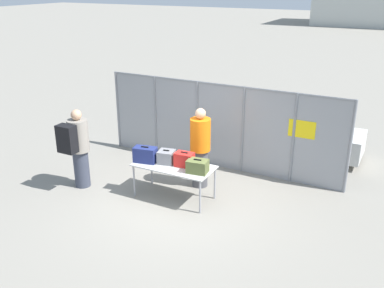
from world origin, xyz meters
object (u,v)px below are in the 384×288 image
at_px(inspection_table, 174,168).
at_px(suitcase_navy, 145,155).
at_px(security_worker_near, 200,147).
at_px(utility_trailer, 305,139).
at_px(suitcase_grey, 166,157).
at_px(suitcase_olive, 198,166).
at_px(traveler_hooded, 77,146).
at_px(suitcase_red, 184,159).

relative_size(inspection_table, suitcase_navy, 3.27).
bearing_deg(security_worker_near, utility_trailer, -118.01).
bearing_deg(suitcase_grey, utility_trailer, 60.26).
bearing_deg(inspection_table, security_worker_near, 73.02).
height_order(suitcase_navy, utility_trailer, suitcase_navy).
height_order(suitcase_grey, utility_trailer, suitcase_grey).
xyz_separation_m(suitcase_navy, security_worker_near, (0.87, 0.88, 0.03)).
bearing_deg(suitcase_navy, security_worker_near, 45.43).
bearing_deg(utility_trailer, suitcase_olive, -108.79).
relative_size(inspection_table, suitcase_grey, 4.41).
bearing_deg(traveler_hooded, suitcase_olive, 10.43).
bearing_deg(inspection_table, suitcase_olive, -6.97).
relative_size(suitcase_olive, traveler_hooded, 0.25).
bearing_deg(utility_trailer, traveler_hooded, -133.22).
relative_size(suitcase_navy, traveler_hooded, 0.29).
bearing_deg(inspection_table, suitcase_red, 19.56).
relative_size(suitcase_red, security_worker_near, 0.22).
distance_m(suitcase_olive, traveler_hooded, 2.77).
relative_size(suitcase_grey, suitcase_red, 0.97).
bearing_deg(suitcase_red, utility_trailer, 65.32).
bearing_deg(utility_trailer, suitcase_red, -114.68).
distance_m(suitcase_navy, traveler_hooded, 1.56).
xyz_separation_m(inspection_table, suitcase_red, (0.21, 0.07, 0.20)).
relative_size(suitcase_navy, security_worker_near, 0.29).
xyz_separation_m(suitcase_grey, security_worker_near, (0.45, 0.72, 0.06)).
distance_m(suitcase_navy, security_worker_near, 1.24).
height_order(security_worker_near, utility_trailer, security_worker_near).
bearing_deg(suitcase_red, suitcase_navy, -167.16).
xyz_separation_m(suitcase_olive, utility_trailer, (1.29, 3.79, -0.45)).
xyz_separation_m(suitcase_navy, traveler_hooded, (-1.49, -0.44, 0.08)).
height_order(suitcase_navy, traveler_hooded, traveler_hooded).
bearing_deg(security_worker_near, suitcase_navy, 46.63).
bearing_deg(suitcase_navy, inspection_table, 10.53).
bearing_deg(traveler_hooded, suitcase_red, 15.45).
bearing_deg(suitcase_navy, suitcase_olive, 2.13).
relative_size(suitcase_olive, utility_trailer, 0.12).
bearing_deg(inspection_table, suitcase_grey, 166.96).
bearing_deg(traveler_hooded, suitcase_grey, 17.86).
height_order(traveler_hooded, utility_trailer, traveler_hooded).
height_order(inspection_table, suitcase_navy, suitcase_navy).
relative_size(suitcase_navy, suitcase_red, 1.31).
bearing_deg(suitcase_grey, security_worker_near, 58.13).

